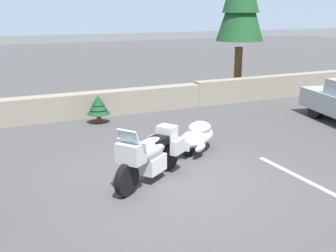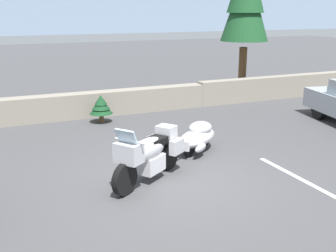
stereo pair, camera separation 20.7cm
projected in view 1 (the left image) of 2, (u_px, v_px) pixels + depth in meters
ground_plane at (169, 180)px, 8.95m from camera, size 80.00×80.00×0.00m
stone_guard_wall at (82, 105)px, 14.04m from camera, size 24.00×0.60×0.91m
touring_motorcycle at (149, 153)px, 8.73m from camera, size 1.98×1.53×1.33m
car_shaped_trailer at (197, 136)px, 10.64m from camera, size 2.02×1.55×0.76m
pine_sapling_near at (98, 106)px, 13.35m from camera, size 0.75×0.75×0.90m
parking_stripe_marker at (314, 184)px, 8.71m from camera, size 0.12×3.60×0.01m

